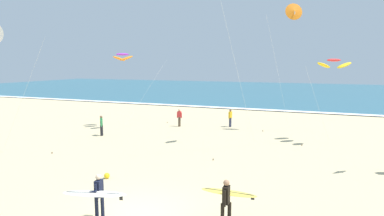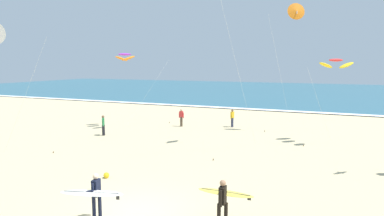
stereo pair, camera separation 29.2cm
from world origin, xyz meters
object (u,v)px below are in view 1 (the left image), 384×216
object	(u,v)px
bystander_yellow_top	(230,118)
beach_ball	(107,176)
bystander_red_top	(179,117)
bystander_green_top	(101,125)
surfer_lead	(227,197)
kite_arc_violet_mid	(123,57)
kite_delta_amber_far	(294,12)
kite_arc_scarlet_distant	(334,64)
surfer_trailing	(96,194)

from	to	relation	value
bystander_yellow_top	beach_ball	size ratio (longest dim) A/B	5.68
bystander_red_top	bystander_green_top	xyz separation A→B (m)	(-4.06, -5.78, 0.00)
surfer_lead	kite_arc_violet_mid	distance (m)	19.77
surfer_lead	kite_arc_violet_mid	bearing A→B (deg)	134.00
kite_delta_amber_far	kite_arc_scarlet_distant	distance (m)	5.98
kite_delta_amber_far	bystander_yellow_top	bearing A→B (deg)	-179.74
bystander_yellow_top	bystander_green_top	xyz separation A→B (m)	(-8.36, -7.26, 0.00)
kite_arc_scarlet_distant	bystander_red_top	size ratio (longest dim) A/B	3.73
bystander_red_top	beach_ball	bearing A→B (deg)	-80.73
surfer_lead	bystander_green_top	xyz separation A→B (m)	(-13.04, 10.22, -0.23)
kite_arc_violet_mid	beach_ball	size ratio (longest dim) A/B	23.17
surfer_lead	bystander_green_top	size ratio (longest dim) A/B	1.26
surfer_trailing	bystander_yellow_top	xyz separation A→B (m)	(-0.35, 18.94, -0.24)
kite_delta_amber_far	bystander_red_top	bearing A→B (deg)	-170.90
beach_ball	bystander_red_top	bearing A→B (deg)	99.27
surfer_lead	kite_delta_amber_far	size ratio (longest dim) A/B	0.19
surfer_trailing	kite_delta_amber_far	xyz separation A→B (m)	(4.72, 18.97, 8.63)
bystander_red_top	kite_arc_scarlet_distant	bearing A→B (deg)	-7.37
surfer_trailing	bystander_red_top	world-z (taller)	surfer_trailing
kite_delta_amber_far	bystander_yellow_top	xyz separation A→B (m)	(-5.07, -0.02, -8.87)
surfer_lead	kite_delta_amber_far	distance (m)	19.52
kite_arc_violet_mid	bystander_yellow_top	distance (m)	10.77
kite_arc_violet_mid	kite_arc_scarlet_distant	size ratio (longest dim) A/B	1.09
bystander_green_top	beach_ball	bearing A→B (deg)	-51.35
surfer_trailing	bystander_green_top	bearing A→B (deg)	126.71
kite_arc_violet_mid	beach_ball	world-z (taller)	kite_arc_violet_mid
kite_arc_scarlet_distant	bystander_red_top	distance (m)	13.40
bystander_yellow_top	surfer_lead	bearing A→B (deg)	-75.00
kite_arc_violet_mid	kite_delta_amber_far	world-z (taller)	kite_delta_amber_far
kite_arc_scarlet_distant	bystander_green_top	bearing A→B (deg)	-165.79
kite_arc_scarlet_distant	beach_ball	world-z (taller)	kite_arc_scarlet_distant
kite_arc_violet_mid	kite_arc_scarlet_distant	xyz separation A→B (m)	(16.71, 0.65, -0.56)
surfer_trailing	bystander_yellow_top	bearing A→B (deg)	91.07
kite_arc_violet_mid	beach_ball	xyz separation A→B (m)	(6.52, -11.38, -6.00)
surfer_trailing	kite_delta_amber_far	distance (m)	21.37
surfer_lead	bystander_red_top	xyz separation A→B (m)	(-8.98, 16.00, -0.23)
bystander_green_top	kite_delta_amber_far	bearing A→B (deg)	28.47
kite_arc_violet_mid	kite_arc_scarlet_distant	world-z (taller)	kite_arc_violet_mid
kite_arc_violet_mid	kite_delta_amber_far	bearing A→B (deg)	15.38
kite_delta_amber_far	beach_ball	xyz separation A→B (m)	(-7.14, -15.14, -9.54)
kite_delta_amber_far	bystander_green_top	xyz separation A→B (m)	(-13.43, -7.28, -8.87)
kite_delta_amber_far	bystander_red_top	size ratio (longest dim) A/B	6.54
kite_delta_amber_far	bystander_yellow_top	size ratio (longest dim) A/B	6.54
bystander_green_top	kite_arc_scarlet_distant	bearing A→B (deg)	14.21
surfer_lead	kite_arc_violet_mid	xyz separation A→B (m)	(-13.27, 13.74, 5.10)
surfer_trailing	kite_arc_scarlet_distant	xyz separation A→B (m)	(7.77, 15.86, 4.54)
bystander_green_top	surfer_trailing	bearing A→B (deg)	-53.29
surfer_lead	bystander_yellow_top	bearing A→B (deg)	105.00
kite_arc_violet_mid	bystander_red_top	world-z (taller)	kite_arc_violet_mid
kite_arc_violet_mid	bystander_red_top	xyz separation A→B (m)	(4.29, 2.26, -5.33)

